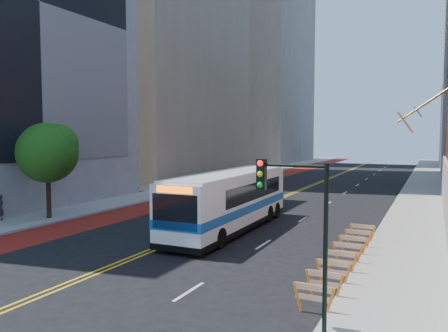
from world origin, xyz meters
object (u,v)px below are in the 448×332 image
Objects in this scene: street_tree at (48,150)px; transit_bus at (231,200)px; car_c at (262,173)px; car_a at (226,187)px; car_b at (269,184)px; traffic_signal at (296,210)px; pedestrian at (0,208)px.

street_tree reaches higher than transit_bus.
car_c is at bearing 106.35° from transit_bus.
car_b is at bearing 46.83° from car_a.
traffic_signal is (20.66, -9.55, -1.19)m from street_tree.
car_c is at bearing 85.24° from car_a.
traffic_signal reaches higher than car_a.
street_tree reaches higher than pedestrian.
transit_bus is 2.96× the size of car_a.
street_tree is 18.89m from car_a.
street_tree is 35.65m from car_c.
car_a reaches higher than car_c.
street_tree reaches higher than traffic_signal.
pedestrian is at bearing -102.86° from car_c.
traffic_signal is 34.70m from car_b.
transit_bus is 7.70× the size of pedestrian.
car_b is at bearing -71.42° from car_c.
traffic_signal is 2.93× the size of pedestrian.
street_tree is 1.49× the size of car_a.
car_b is (-12.49, 32.23, -3.09)m from traffic_signal.
traffic_signal is 48.48m from car_c.
pedestrian reaches higher than car_b.
pedestrian is (-2.36, -2.15, -3.89)m from street_tree.
traffic_signal is 0.99× the size of car_c.
car_a is at bearing 115.40° from transit_bus.
transit_bus reaches higher than pedestrian.
street_tree is 13.45m from transit_bus.
pedestrian is (-7.69, -19.80, 0.25)m from car_a.
car_b is (8.16, 22.67, -4.28)m from street_tree.
car_c is at bearing 81.91° from pedestrian.
transit_bus reaches higher than car_b.
transit_bus is 2.61× the size of car_c.
car_a is 21.24m from pedestrian.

